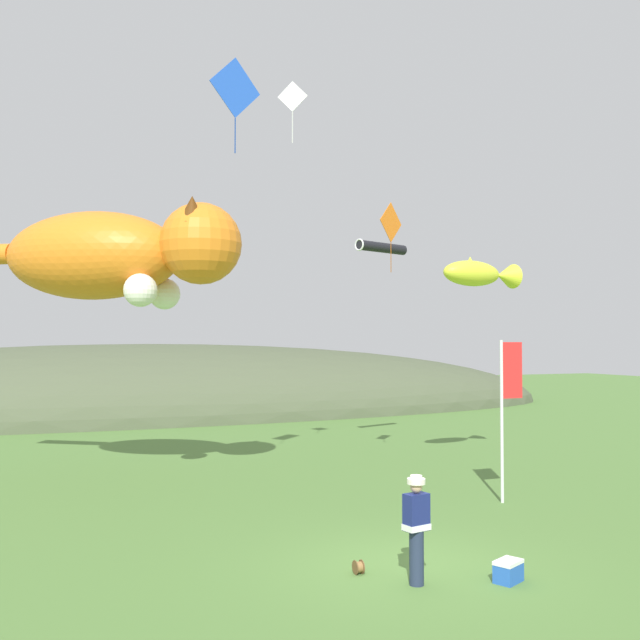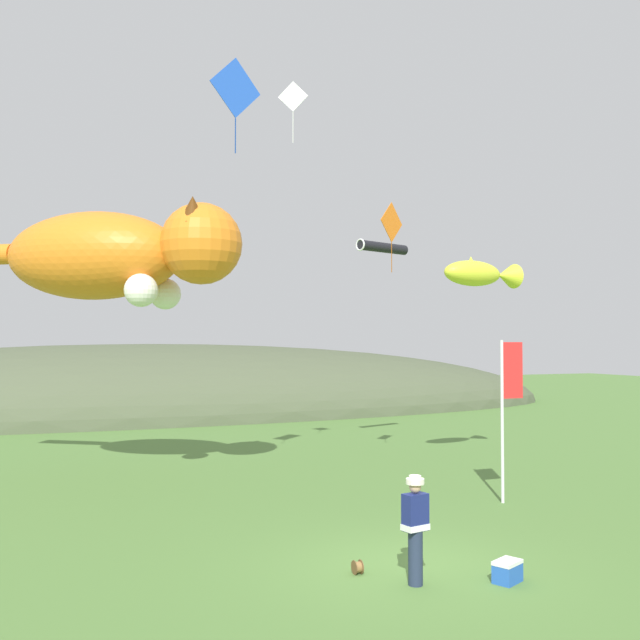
# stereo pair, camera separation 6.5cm
# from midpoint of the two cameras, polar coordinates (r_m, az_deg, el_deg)

# --- Properties ---
(ground_plane) EXTENTS (120.00, 120.00, 0.00)m
(ground_plane) POSITION_cam_midpoint_polar(r_m,az_deg,el_deg) (13.28, 6.84, -19.10)
(ground_plane) COLOR #517A38
(distant_hill_ridge) EXTENTS (51.73, 14.67, 7.72)m
(distant_hill_ridge) POSITION_cam_midpoint_polar(r_m,az_deg,el_deg) (40.94, -13.75, -7.28)
(distant_hill_ridge) COLOR #4C563D
(distant_hill_ridge) RESTS_ON ground
(festival_attendant) EXTENTS (0.46, 0.34, 1.77)m
(festival_attendant) POSITION_cam_midpoint_polar(r_m,az_deg,el_deg) (12.19, 7.56, -16.02)
(festival_attendant) COLOR #232D47
(festival_attendant) RESTS_ON ground
(kite_spool) EXTENTS (0.13, 0.24, 0.24)m
(kite_spool) POSITION_cam_midpoint_polar(r_m,az_deg,el_deg) (12.86, 2.94, -19.14)
(kite_spool) COLOR olive
(kite_spool) RESTS_ON ground
(picnic_cooler) EXTENTS (0.58, 0.50, 0.36)m
(picnic_cooler) POSITION_cam_midpoint_polar(r_m,az_deg,el_deg) (12.81, 14.68, -18.85)
(picnic_cooler) COLOR blue
(picnic_cooler) RESTS_ON ground
(festival_banner_pole) EXTENTS (0.66, 0.08, 4.01)m
(festival_banner_pole) POSITION_cam_midpoint_polar(r_m,az_deg,el_deg) (18.37, 14.62, -5.88)
(festival_banner_pole) COLOR silver
(festival_banner_pole) RESTS_ON ground
(kite_giant_cat) EXTENTS (8.26, 6.21, 2.92)m
(kite_giant_cat) POSITION_cam_midpoint_polar(r_m,az_deg,el_deg) (20.69, -16.11, 4.97)
(kite_giant_cat) COLOR orange
(kite_fish_windsock) EXTENTS (3.06, 1.34, 0.91)m
(kite_fish_windsock) POSITION_cam_midpoint_polar(r_m,az_deg,el_deg) (22.69, 12.55, 3.64)
(kite_fish_windsock) COLOR yellow
(kite_tube_streamer) EXTENTS (2.32, 1.11, 0.44)m
(kite_tube_streamer) POSITION_cam_midpoint_polar(r_m,az_deg,el_deg) (25.88, 4.84, 5.80)
(kite_tube_streamer) COLOR black
(kite_diamond_orange) EXTENTS (1.05, 0.62, 2.10)m
(kite_diamond_orange) POSITION_cam_midpoint_polar(r_m,az_deg,el_deg) (21.56, 5.60, 7.74)
(kite_diamond_orange) COLOR orange
(kite_diamond_white) EXTENTS (0.75, 0.46, 1.77)m
(kite_diamond_white) POSITION_cam_midpoint_polar(r_m,az_deg,el_deg) (21.23, -2.31, 17.36)
(kite_diamond_white) COLOR white
(kite_diamond_blue) EXTENTS (1.47, 0.52, 2.45)m
(kite_diamond_blue) POSITION_cam_midpoint_polar(r_m,az_deg,el_deg) (19.11, -6.89, 17.93)
(kite_diamond_blue) COLOR blue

